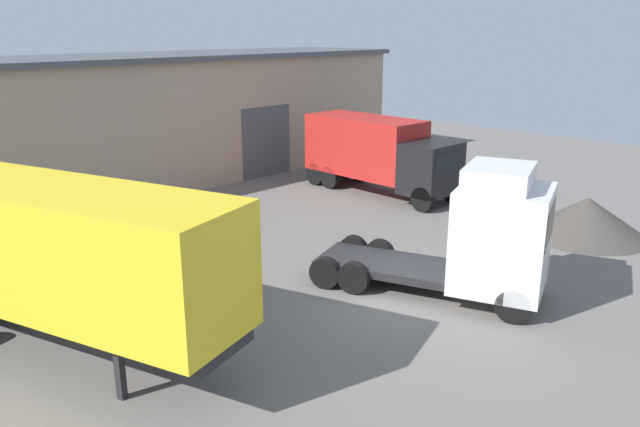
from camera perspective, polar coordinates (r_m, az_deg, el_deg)
ground_plane at (r=18.29m, az=6.85°, el=-7.35°), size 60.00×60.00×0.00m
warehouse_building at (r=30.62m, az=-19.53°, el=7.61°), size 33.93×6.86×6.19m
tractor_unit_white at (r=17.80m, az=14.67°, el=-2.18°), size 4.49×6.91×3.90m
container_trailer_orange at (r=15.20m, az=-22.95°, el=-3.16°), size 5.07×9.52×4.08m
box_truck_black at (r=28.93m, az=5.32°, el=5.67°), size 2.65×7.71×3.43m
gravel_pile at (r=24.93m, az=23.19°, el=-0.28°), size 4.45×4.45×1.45m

